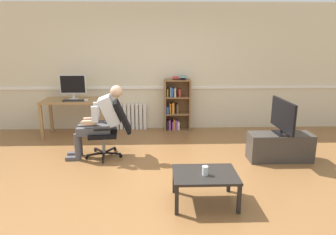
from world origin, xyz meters
The scene contains 14 objects.
ground_plane centered at (0.00, 0.00, 0.00)m, with size 18.00×18.00×0.00m, color brown.
back_wall centered at (0.00, 2.65, 1.35)m, with size 12.00×0.13×2.70m.
computer_desk centered at (-1.72, 2.15, 0.65)m, with size 1.29×0.64×0.76m.
imac_monitor centered at (-1.75, 2.23, 1.04)m, with size 0.53×0.14×0.50m.
keyboard centered at (-1.70, 2.01, 0.77)m, with size 0.42×0.12×0.02m, color black.
computer_mouse centered at (-1.45, 2.03, 0.77)m, with size 0.06×0.10×0.03m, color white.
bookshelf centered at (0.38, 2.44, 0.54)m, with size 0.56×0.29×1.20m.
radiator centered at (-0.70, 2.54, 0.29)m, with size 0.86×0.08×0.57m.
office_chair centered at (-0.80, 0.93, 0.52)m, with size 0.80×0.62×0.97m.
person_seated centered at (-0.98, 0.91, 0.65)m, with size 0.99×0.41×1.23m.
tv_stand centered at (2.00, 0.67, 0.23)m, with size 1.03×0.38×0.46m.
tv_screen centered at (2.00, 0.67, 0.75)m, with size 0.21×0.82×0.56m.
coffee_table centered at (0.55, -0.65, 0.34)m, with size 0.78×0.59×0.39m.
drinking_glass centered at (0.54, -0.69, 0.44)m, with size 0.07×0.07×0.11m, color silver.
Camera 1 is at (-0.01, -4.05, 1.98)m, focal length 32.73 mm.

